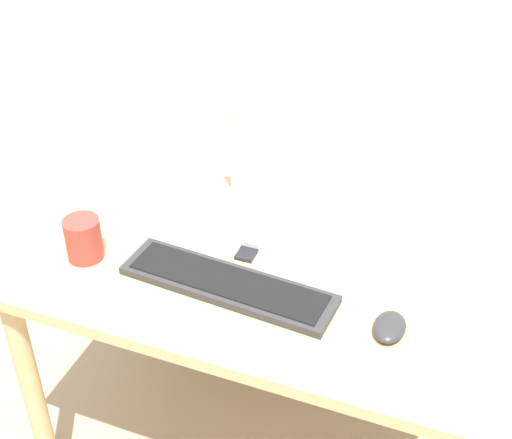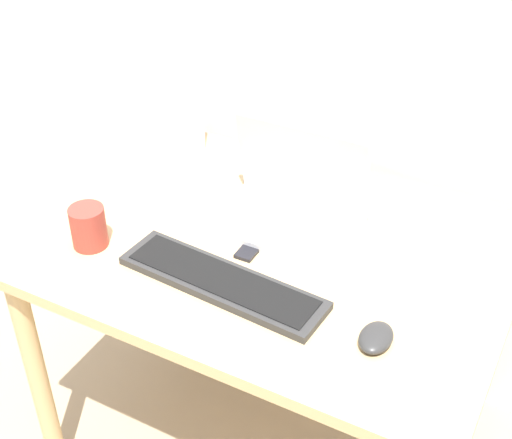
# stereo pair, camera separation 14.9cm
# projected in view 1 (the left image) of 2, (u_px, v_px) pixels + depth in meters

# --- Properties ---
(desk) EXTENTS (1.08, 0.78, 0.71)m
(desk) POSITION_uv_depth(u_px,v_px,m) (269.00, 273.00, 1.70)
(desk) COLOR tan
(desk) RESTS_ON ground_plane
(laptop) EXTENTS (0.33, 0.23, 0.24)m
(laptop) POSITION_uv_depth(u_px,v_px,m) (286.00, 202.00, 1.69)
(laptop) COLOR silver
(laptop) RESTS_ON desk
(keyboard) EXTENTS (0.48, 0.16, 0.02)m
(keyboard) POSITION_uv_depth(u_px,v_px,m) (228.00, 284.00, 1.51)
(keyboard) COLOR #2D2D2D
(keyboard) RESTS_ON desk
(mouse) EXTENTS (0.06, 0.09, 0.03)m
(mouse) POSITION_uv_depth(u_px,v_px,m) (390.00, 327.00, 1.40)
(mouse) COLOR #2D2D2D
(mouse) RESTS_ON desk
(vase) EXTENTS (0.10, 0.10, 0.24)m
(vase) POSITION_uv_depth(u_px,v_px,m) (164.00, 114.00, 1.92)
(vase) COLOR white
(vase) RESTS_ON desk
(mp3_player) EXTENTS (0.04, 0.06, 0.01)m
(mp3_player) POSITION_uv_depth(u_px,v_px,m) (247.00, 253.00, 1.61)
(mp3_player) COLOR black
(mp3_player) RESTS_ON desk
(mug) EXTENTS (0.08, 0.08, 0.10)m
(mug) POSITION_uv_depth(u_px,v_px,m) (83.00, 239.00, 1.57)
(mug) COLOR #9E382D
(mug) RESTS_ON desk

